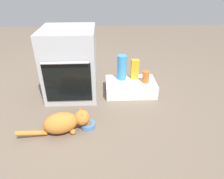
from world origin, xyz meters
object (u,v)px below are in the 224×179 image
at_px(food_bowl, 88,125).
at_px(sauce_jar, 146,77).
at_px(oven, 71,63).
at_px(juice_carton, 135,69).
at_px(cat, 65,122).
at_px(pantry_cabinet, 131,87).
at_px(water_bottle, 122,68).

height_order(food_bowl, sauce_jar, sauce_jar).
height_order(oven, juice_carton, oven).
relative_size(cat, juice_carton, 2.67).
relative_size(pantry_cabinet, cat, 0.93).
bearing_deg(pantry_cabinet, oven, 178.34).
distance_m(oven, water_bottle, 0.60).
distance_m(food_bowl, water_bottle, 0.84).
bearing_deg(sauce_jar, oven, 176.43).
bearing_deg(pantry_cabinet, food_bowl, -128.01).
relative_size(pantry_cabinet, sauce_jar, 4.25).
relative_size(cat, water_bottle, 2.14).
relative_size(pantry_cabinet, juice_carton, 2.48).
xyz_separation_m(pantry_cabinet, juice_carton, (0.05, 0.08, 0.20)).
xyz_separation_m(oven, cat, (0.01, -0.70, -0.28)).
bearing_deg(water_bottle, juice_carton, 5.21).
relative_size(oven, sauce_jar, 5.58).
bearing_deg(sauce_jar, juice_carton, 134.70).
bearing_deg(pantry_cabinet, sauce_jar, -11.41).
xyz_separation_m(cat, water_bottle, (0.58, 0.74, 0.19)).
bearing_deg(juice_carton, pantry_cabinet, -122.57).
bearing_deg(cat, juice_carton, 30.79).
bearing_deg(cat, sauce_jar, 21.99).
bearing_deg(water_bottle, food_bowl, -118.93).
height_order(oven, cat, oven).
xyz_separation_m(oven, juice_carton, (0.75, 0.06, -0.11)).
bearing_deg(cat, pantry_cabinet, 29.61).
xyz_separation_m(food_bowl, water_bottle, (0.38, 0.69, 0.28)).
height_order(oven, food_bowl, oven).
bearing_deg(sauce_jar, cat, -143.06).
distance_m(pantry_cabinet, juice_carton, 0.22).
xyz_separation_m(pantry_cabinet, food_bowl, (-0.49, -0.62, -0.05)).
distance_m(sauce_jar, water_bottle, 0.30).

